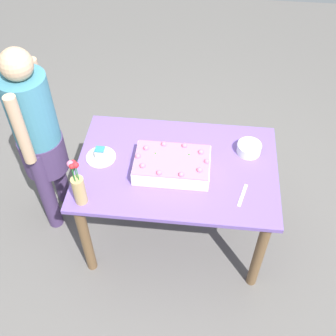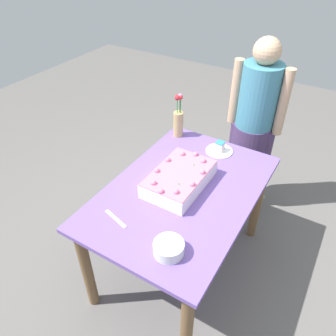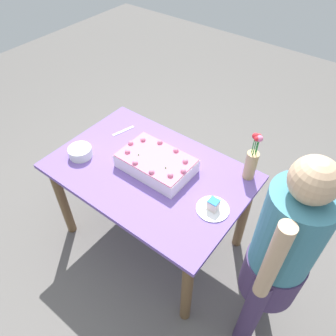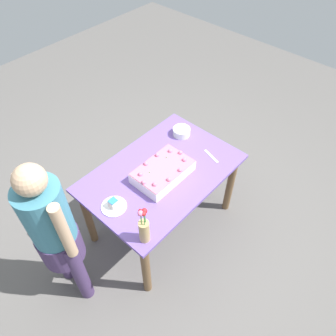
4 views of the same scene
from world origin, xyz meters
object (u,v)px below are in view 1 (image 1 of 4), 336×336
(sheet_cake, at_px, (172,165))
(person_standing, at_px, (37,133))
(serving_plate_with_slice, at_px, (101,155))
(cake_knife, at_px, (243,195))
(flower_vase, at_px, (78,187))
(fruit_bowl, at_px, (249,148))

(sheet_cake, distance_m, person_standing, 0.94)
(serving_plate_with_slice, height_order, cake_knife, serving_plate_with_slice)
(cake_knife, bearing_deg, serving_plate_with_slice, -88.14)
(sheet_cake, height_order, flower_vase, flower_vase)
(sheet_cake, relative_size, cake_knife, 2.62)
(cake_knife, bearing_deg, sheet_cake, -94.22)
(cake_knife, xyz_separation_m, person_standing, (1.38, -0.33, 0.09))
(flower_vase, bearing_deg, cake_knife, -171.46)
(flower_vase, distance_m, fruit_bowl, 1.14)
(serving_plate_with_slice, distance_m, cake_knife, 0.96)
(fruit_bowl, bearing_deg, serving_plate_with_slice, 9.02)
(serving_plate_with_slice, relative_size, flower_vase, 0.57)
(sheet_cake, height_order, person_standing, person_standing)
(cake_knife, height_order, person_standing, person_standing)
(person_standing, bearing_deg, sheet_cake, -10.07)
(fruit_bowl, bearing_deg, flower_vase, 27.45)
(flower_vase, height_order, fruit_bowl, flower_vase)
(sheet_cake, relative_size, flower_vase, 1.38)
(fruit_bowl, height_order, person_standing, person_standing)
(serving_plate_with_slice, xyz_separation_m, flower_vase, (0.04, 0.37, 0.11))
(serving_plate_with_slice, height_order, person_standing, person_standing)
(sheet_cake, xyz_separation_m, fruit_bowl, (-0.49, -0.22, -0.02))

